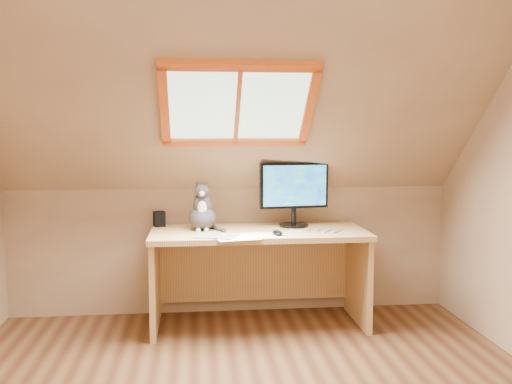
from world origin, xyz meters
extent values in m
cube|color=tan|center=(0.00, -1.75, 1.20)|extent=(3.50, 0.02, 2.40)
cube|color=tan|center=(0.00, 1.75, 0.50)|extent=(3.50, 0.02, 1.00)
cube|color=tan|center=(0.00, 0.97, 1.70)|extent=(3.50, 1.56, 1.41)
cube|color=#B2E0CC|center=(0.00, 1.05, 1.63)|extent=(0.90, 0.53, 0.48)
cube|color=orange|center=(0.00, 1.05, 1.63)|extent=(1.02, 0.64, 0.59)
cube|color=#E2B66B|center=(0.18, 1.38, 0.70)|extent=(1.59, 0.69, 0.04)
cube|color=#E2B66B|center=(-0.59, 1.38, 0.34)|extent=(0.04, 0.62, 0.68)
cube|color=#E2B66B|center=(0.94, 1.38, 0.34)|extent=(0.04, 0.62, 0.68)
cube|color=#E2B66B|center=(0.18, 1.70, 0.34)|extent=(1.49, 0.03, 0.48)
cylinder|color=black|center=(0.46, 1.52, 0.73)|extent=(0.23, 0.23, 0.02)
cylinder|color=black|center=(0.46, 1.52, 0.81)|extent=(0.04, 0.04, 0.12)
cube|color=black|center=(0.46, 1.52, 1.04)|extent=(0.53, 0.11, 0.35)
cube|color=#0016CA|center=(0.47, 1.49, 1.04)|extent=(0.49, 0.07, 0.31)
ellipsoid|color=#46403E|center=(-0.23, 1.45, 0.81)|extent=(0.21, 0.25, 0.18)
ellipsoid|color=#46403E|center=(-0.23, 1.43, 0.91)|extent=(0.14, 0.14, 0.19)
ellipsoid|color=silver|center=(-0.24, 1.37, 0.89)|extent=(0.07, 0.04, 0.11)
ellipsoid|color=#46403E|center=(-0.24, 1.39, 1.02)|extent=(0.11, 0.10, 0.10)
sphere|color=silver|center=(-0.24, 1.34, 1.00)|extent=(0.04, 0.04, 0.04)
cone|color=#46403E|center=(-0.27, 1.41, 1.07)|extent=(0.05, 0.05, 0.06)
cone|color=#46403E|center=(-0.20, 1.41, 1.07)|extent=(0.05, 0.05, 0.06)
cube|color=black|center=(-0.56, 1.63, 0.78)|extent=(0.10, 0.10, 0.12)
cube|color=#B2B2B7|center=(-0.14, 1.14, 0.73)|extent=(0.33, 0.29, 0.01)
ellipsoid|color=black|center=(0.28, 1.15, 0.74)|extent=(0.08, 0.12, 0.04)
cube|color=white|center=(0.06, 1.12, 0.72)|extent=(0.33, 0.27, 0.00)
cube|color=white|center=(0.06, 1.12, 0.73)|extent=(0.32, 0.24, 0.00)
cube|color=white|center=(0.06, 1.12, 0.73)|extent=(0.35, 0.30, 0.00)
camera|label=1|loc=(-0.29, -2.75, 1.45)|focal=40.00mm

